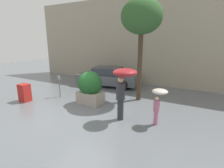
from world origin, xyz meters
TOP-DOWN VIEW (x-y plane):
  - ground_plane at (0.00, 0.00)m, footprint 40.00×40.00m
  - building_facade at (0.00, 6.50)m, footprint 18.00×0.30m
  - planter_box at (-0.44, 1.30)m, footprint 1.22×1.17m
  - person_adult at (1.76, 0.42)m, footprint 0.91×0.91m
  - person_child at (3.05, 0.68)m, footprint 0.57×0.57m
  - parked_car_near at (-1.48, 4.75)m, footprint 4.29×2.58m
  - street_tree at (1.44, 3.00)m, footprint 1.98×1.98m
  - parking_meter at (-2.50, 1.29)m, footprint 0.14×0.14m
  - newspaper_box at (-3.55, -0.09)m, footprint 0.50×0.44m

SIDE VIEW (x-z plane):
  - ground_plane at x=0.00m, z-range 0.00..0.00m
  - newspaper_box at x=-3.55m, z-range 0.00..0.90m
  - parked_car_near at x=-1.48m, z-range -0.04..1.23m
  - planter_box at x=-0.44m, z-range 0.03..1.64m
  - parking_meter at x=-2.50m, z-range 0.26..1.44m
  - person_child at x=3.05m, z-range 0.33..1.69m
  - person_adult at x=1.76m, z-range 0.52..2.57m
  - building_facade at x=0.00m, z-range 0.00..6.00m
  - street_tree at x=1.44m, z-range 1.58..6.57m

